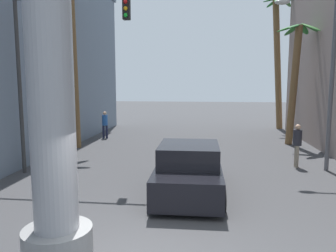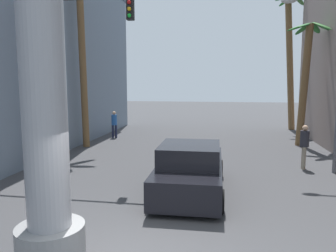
{
  "view_description": "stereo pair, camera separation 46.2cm",
  "coord_description": "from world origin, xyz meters",
  "px_view_note": "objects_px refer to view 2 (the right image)",
  "views": [
    {
      "loc": [
        1.08,
        -5.68,
        3.37
      ],
      "look_at": [
        0.0,
        3.48,
        2.17
      ],
      "focal_mm": 35.0,
      "sensor_mm": 36.0,
      "label": 1
    },
    {
      "loc": [
        1.53,
        -5.61,
        3.37
      ],
      "look_at": [
        0.0,
        3.48,
        2.17
      ],
      "focal_mm": 35.0,
      "sensor_mm": 36.0,
      "label": 2
    }
  ],
  "objects_px": {
    "street_lamp": "(331,65)",
    "palm_tree_mid_left": "(82,36)",
    "traffic_light_mast": "(60,53)",
    "pedestrian_far_left": "(114,122)",
    "car_lead": "(190,170)",
    "pedestrian_mid_right": "(304,143)",
    "palm_tree_far_right": "(291,55)",
    "palm_tree_mid_right": "(306,72)"
  },
  "relations": [
    {
      "from": "street_lamp",
      "to": "palm_tree_mid_left",
      "type": "distance_m",
      "value": 11.61
    },
    {
      "from": "street_lamp",
      "to": "palm_tree_far_right",
      "type": "bearing_deg",
      "value": 86.09
    },
    {
      "from": "palm_tree_far_right",
      "to": "pedestrian_mid_right",
      "type": "relative_size",
      "value": 5.44
    },
    {
      "from": "palm_tree_mid_left",
      "to": "palm_tree_mid_right",
      "type": "bearing_deg",
      "value": 11.17
    },
    {
      "from": "palm_tree_far_right",
      "to": "pedestrian_mid_right",
      "type": "distance_m",
      "value": 12.44
    },
    {
      "from": "street_lamp",
      "to": "palm_tree_mid_right",
      "type": "distance_m",
      "value": 5.44
    },
    {
      "from": "car_lead",
      "to": "pedestrian_mid_right",
      "type": "relative_size",
      "value": 2.75
    },
    {
      "from": "street_lamp",
      "to": "pedestrian_far_left",
      "type": "relative_size",
      "value": 4.0
    },
    {
      "from": "traffic_light_mast",
      "to": "palm_tree_far_right",
      "type": "height_order",
      "value": "palm_tree_far_right"
    },
    {
      "from": "car_lead",
      "to": "pedestrian_mid_right",
      "type": "distance_m",
      "value": 5.44
    },
    {
      "from": "traffic_light_mast",
      "to": "car_lead",
      "type": "xyz_separation_m",
      "value": [
        4.93,
        -1.44,
        -3.77
      ]
    },
    {
      "from": "street_lamp",
      "to": "palm_tree_mid_left",
      "type": "xyz_separation_m",
      "value": [
        -11.03,
        3.16,
        1.76
      ]
    },
    {
      "from": "pedestrian_far_left",
      "to": "pedestrian_mid_right",
      "type": "distance_m",
      "value": 11.52
    },
    {
      "from": "street_lamp",
      "to": "car_lead",
      "type": "bearing_deg",
      "value": -147.05
    },
    {
      "from": "palm_tree_mid_right",
      "to": "pedestrian_mid_right",
      "type": "relative_size",
      "value": 3.76
    },
    {
      "from": "palm_tree_mid_right",
      "to": "pedestrian_far_left",
      "type": "bearing_deg",
      "value": 175.13
    },
    {
      "from": "pedestrian_mid_right",
      "to": "traffic_light_mast",
      "type": "bearing_deg",
      "value": -167.18
    },
    {
      "from": "traffic_light_mast",
      "to": "palm_tree_mid_left",
      "type": "distance_m",
      "value": 5.18
    },
    {
      "from": "palm_tree_mid_right",
      "to": "palm_tree_far_right",
      "type": "bearing_deg",
      "value": 86.4
    },
    {
      "from": "palm_tree_far_right",
      "to": "traffic_light_mast",
      "type": "bearing_deg",
      "value": -127.85
    },
    {
      "from": "traffic_light_mast",
      "to": "car_lead",
      "type": "height_order",
      "value": "traffic_light_mast"
    },
    {
      "from": "palm_tree_mid_left",
      "to": "pedestrian_mid_right",
      "type": "relative_size",
      "value": 5.3
    },
    {
      "from": "car_lead",
      "to": "palm_tree_mid_right",
      "type": "xyz_separation_m",
      "value": [
        5.23,
        8.55,
        3.28
      ]
    },
    {
      "from": "street_lamp",
      "to": "traffic_light_mast",
      "type": "xyz_separation_m",
      "value": [
        -9.76,
        -1.69,
        0.45
      ]
    },
    {
      "from": "car_lead",
      "to": "pedestrian_mid_right",
      "type": "height_order",
      "value": "pedestrian_mid_right"
    },
    {
      "from": "traffic_light_mast",
      "to": "palm_tree_far_right",
      "type": "relative_size",
      "value": 0.68
    },
    {
      "from": "car_lead",
      "to": "palm_tree_mid_left",
      "type": "height_order",
      "value": "palm_tree_mid_left"
    },
    {
      "from": "palm_tree_mid_right",
      "to": "palm_tree_far_right",
      "type": "xyz_separation_m",
      "value": [
        0.41,
        6.5,
        1.42
      ]
    },
    {
      "from": "street_lamp",
      "to": "palm_tree_mid_right",
      "type": "height_order",
      "value": "street_lamp"
    },
    {
      "from": "palm_tree_mid_right",
      "to": "pedestrian_far_left",
      "type": "xyz_separation_m",
      "value": [
        -10.93,
        0.93,
        -3.02
      ]
    },
    {
      "from": "pedestrian_mid_right",
      "to": "palm_tree_mid_left",
      "type": "bearing_deg",
      "value": 164.94
    },
    {
      "from": "traffic_light_mast",
      "to": "car_lead",
      "type": "distance_m",
      "value": 6.38
    },
    {
      "from": "traffic_light_mast",
      "to": "palm_tree_mid_left",
      "type": "height_order",
      "value": "palm_tree_mid_left"
    },
    {
      "from": "pedestrian_far_left",
      "to": "palm_tree_mid_right",
      "type": "bearing_deg",
      "value": -4.87
    },
    {
      "from": "palm_tree_mid_left",
      "to": "pedestrian_mid_right",
      "type": "xyz_separation_m",
      "value": [
        10.35,
        -2.78,
        -4.76
      ]
    },
    {
      "from": "traffic_light_mast",
      "to": "palm_tree_far_right",
      "type": "distance_m",
      "value": 17.26
    },
    {
      "from": "palm_tree_mid_right",
      "to": "pedestrian_far_left",
      "type": "height_order",
      "value": "palm_tree_mid_right"
    },
    {
      "from": "traffic_light_mast",
      "to": "pedestrian_far_left",
      "type": "bearing_deg",
      "value": 95.43
    },
    {
      "from": "palm_tree_mid_right",
      "to": "pedestrian_far_left",
      "type": "distance_m",
      "value": 11.38
    },
    {
      "from": "traffic_light_mast",
      "to": "car_lead",
      "type": "relative_size",
      "value": 1.34
    },
    {
      "from": "palm_tree_far_right",
      "to": "palm_tree_mid_left",
      "type": "xyz_separation_m",
      "value": [
        -11.84,
        -8.76,
        0.38
      ]
    },
    {
      "from": "car_lead",
      "to": "pedestrian_mid_right",
      "type": "bearing_deg",
      "value": 40.21
    }
  ]
}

